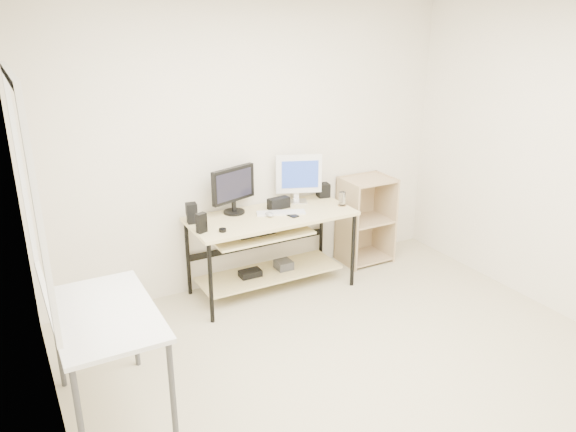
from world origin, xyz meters
The scene contains 16 objects.
room centered at (-0.14, 0.04, 1.32)m, with size 4.01×4.01×2.62m.
desk centered at (-0.03, 1.66, 0.54)m, with size 1.50×0.65×0.75m.
side_table centered at (-1.68, 0.60, 0.67)m, with size 0.60×1.00×0.75m.
shelf_unit centered at (1.15, 1.82, 0.45)m, with size 0.50×0.40×0.90m.
black_monitor centered at (-0.28, 1.86, 0.99)m, with size 0.46×0.20×0.43m.
white_imac centered at (0.39, 1.84, 1.02)m, with size 0.42×0.20×0.46m.
keyboard centered at (0.09, 1.64, 0.76)m, with size 0.44×0.12×0.02m, color silver.
mouse centered at (-0.03, 1.63, 0.77)m, with size 0.07×0.11×0.04m, color #ABABB0.
center_speaker centered at (0.14, 1.78, 0.80)m, with size 0.20×0.09×0.10m, color black.
speaker_left centered at (-0.70, 1.80, 0.84)m, with size 0.10×0.10×0.18m.
speaker_right centered at (0.68, 1.88, 0.82)m, with size 0.11×0.11×0.13m, color black.
audio_controller centered at (-0.70, 1.55, 0.83)m, with size 0.08×0.05×0.17m, color black.
volume_puck centered at (-0.54, 1.48, 0.76)m, with size 0.06×0.06×0.03m, color black.
smartphone centered at (0.15, 1.54, 0.76)m, with size 0.07×0.13×0.01m, color black.
coaster centered at (0.70, 1.56, 0.75)m, with size 0.08×0.08×0.01m, color olive.
drinking_glass centered at (0.70, 1.56, 0.82)m, with size 0.06×0.06×0.13m, color white.
Camera 1 is at (-2.12, -2.58, 2.48)m, focal length 35.00 mm.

